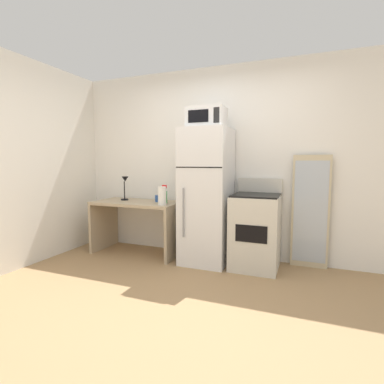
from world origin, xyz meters
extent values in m
plane|color=#9E7A51|center=(0.00, 0.00, 0.00)|extent=(12.00, 12.00, 0.00)
cube|color=white|center=(0.00, 1.70, 1.30)|extent=(5.00, 0.10, 2.60)
cube|color=tan|center=(-1.14, 1.31, 0.73)|extent=(1.24, 0.64, 0.04)
cube|color=tan|center=(-1.74, 1.31, 0.35)|extent=(0.04, 0.64, 0.71)
cube|color=tan|center=(-0.54, 1.31, 0.35)|extent=(0.04, 0.64, 0.71)
cylinder|color=black|center=(-1.40, 1.37, 0.76)|extent=(0.11, 0.11, 0.02)
cylinder|color=black|center=(-1.40, 1.37, 0.90)|extent=(0.02, 0.02, 0.26)
cone|color=black|center=(-1.37, 1.35, 1.07)|extent=(0.10, 0.10, 0.08)
cylinder|color=green|center=(-0.71, 1.32, 0.83)|extent=(0.06, 0.06, 0.16)
cylinder|color=white|center=(-0.71, 1.32, 0.93)|extent=(0.02, 0.02, 0.04)
cube|color=red|center=(-0.71, 1.31, 0.98)|extent=(0.06, 0.03, 0.04)
cylinder|color=#264C99|center=(-0.85, 1.38, 0.80)|extent=(0.08, 0.08, 0.09)
cylinder|color=white|center=(-0.66, 1.14, 0.87)|extent=(0.11, 0.11, 0.24)
cube|color=white|center=(-0.10, 1.32, 0.87)|extent=(0.59, 0.63, 1.74)
cube|color=black|center=(-0.10, 1.00, 1.25)|extent=(0.58, 0.00, 0.01)
cylinder|color=gray|center=(-0.29, 0.99, 0.69)|extent=(0.02, 0.02, 0.61)
cube|color=silver|center=(-0.10, 1.30, 1.87)|extent=(0.46, 0.34, 0.26)
cube|color=black|center=(-0.15, 1.12, 1.87)|extent=(0.26, 0.01, 0.15)
cube|color=black|center=(0.08, 1.12, 1.87)|extent=(0.07, 0.01, 0.18)
cube|color=beige|center=(0.54, 1.33, 0.45)|extent=(0.57, 0.60, 0.90)
cube|color=black|center=(0.54, 1.33, 0.91)|extent=(0.54, 0.58, 0.02)
cube|color=beige|center=(0.54, 1.61, 1.01)|extent=(0.57, 0.04, 0.18)
cube|color=black|center=(0.54, 1.03, 0.50)|extent=(0.36, 0.01, 0.20)
cube|color=#C6B793|center=(1.16, 1.59, 0.70)|extent=(0.44, 0.03, 1.40)
cube|color=#B2BCC6|center=(1.16, 1.57, 0.70)|extent=(0.39, 0.00, 1.26)
camera|label=1|loc=(1.09, -2.23, 1.31)|focal=27.08mm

